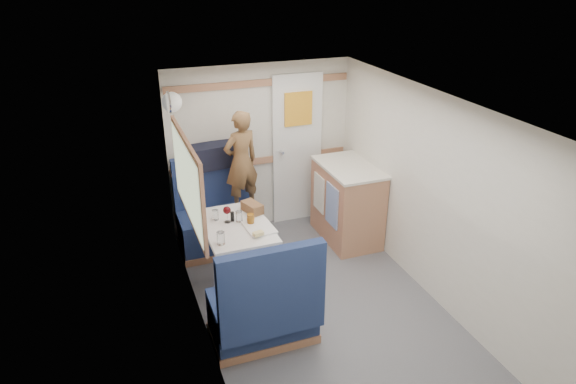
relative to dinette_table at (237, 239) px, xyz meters
name	(u,v)px	position (x,y,z in m)	size (l,w,h in m)	color
floor	(339,333)	(0.65, -1.00, -0.57)	(4.50, 4.50, 0.00)	#515156
ceiling	(350,117)	(0.65, -1.00, 1.43)	(4.50, 4.50, 0.00)	silver
wall_back	(261,148)	(0.65, 1.25, 0.43)	(2.20, 0.02, 2.00)	silver
wall_left	(211,261)	(-0.45, -1.00, 0.43)	(0.02, 4.50, 2.00)	silver
wall_right	(457,215)	(1.75, -1.00, 0.43)	(0.02, 4.50, 2.00)	silver
oak_trim_low	(262,160)	(0.65, 1.23, 0.28)	(2.15, 0.02, 0.08)	#B06E4F
oak_trim_high	(260,83)	(0.65, 1.23, 1.21)	(2.15, 0.02, 0.08)	#B06E4F
side_window	(187,180)	(-0.43, 0.00, 0.68)	(0.04, 1.30, 0.72)	#9EAA90
rear_door	(297,147)	(1.10, 1.22, 0.41)	(0.62, 0.12, 1.86)	white
dinette_table	(237,239)	(0.00, 0.00, 0.00)	(0.62, 0.92, 0.72)	white
bench_far	(218,223)	(0.00, 0.86, -0.27)	(0.90, 0.59, 1.05)	navy
bench_near	(265,313)	(0.00, -0.86, -0.27)	(0.90, 0.59, 1.05)	navy
ledge	(210,168)	(0.00, 1.12, 0.31)	(0.90, 0.14, 0.04)	#B06E4F
dome_light	(172,102)	(-0.39, 0.85, 1.18)	(0.20, 0.20, 0.20)	white
galley_counter	(347,202)	(1.47, 0.55, -0.10)	(0.57, 0.92, 0.92)	#B06E4F
person	(241,162)	(0.29, 0.83, 0.46)	(0.42, 0.28, 1.15)	brown
duffel_bag	(215,155)	(0.07, 1.12, 0.46)	(0.55, 0.26, 0.26)	black
tray	(259,227)	(0.19, -0.14, 0.16)	(0.25, 0.33, 0.02)	white
orange_fruit	(251,219)	(0.14, -0.03, 0.21)	(0.08, 0.08, 0.08)	orange
cheese_block	(258,234)	(0.13, -0.30, 0.19)	(0.10, 0.06, 0.03)	#E8D986
wine_glass	(227,211)	(-0.07, 0.08, 0.28)	(0.08, 0.08, 0.17)	white
tumbler_left	(221,238)	(-0.22, -0.31, 0.21)	(0.07, 0.07, 0.12)	white
tumbler_mid	(215,215)	(-0.16, 0.17, 0.21)	(0.06, 0.06, 0.10)	white
tumbler_right	(239,216)	(0.05, 0.06, 0.21)	(0.07, 0.07, 0.11)	white
beer_glass	(251,219)	(0.13, -0.04, 0.21)	(0.07, 0.07, 0.11)	#8D5514
pepper_grinder	(232,216)	(-0.01, 0.09, 0.20)	(0.04, 0.04, 0.10)	black
bread_loaf	(252,207)	(0.22, 0.21, 0.20)	(0.13, 0.24, 0.10)	olive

